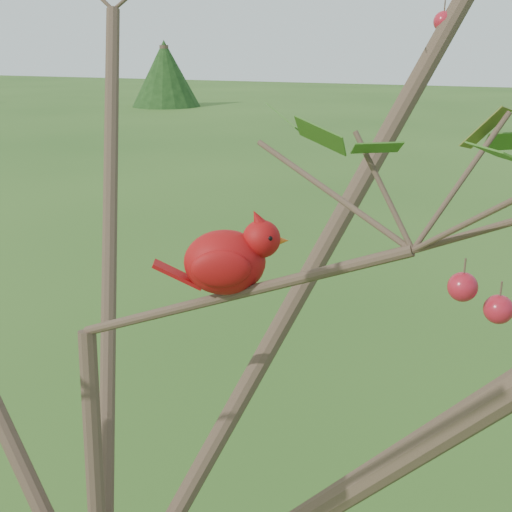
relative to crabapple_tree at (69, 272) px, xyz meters
The scene contains 2 objects.
crabapple_tree is the anchor object (origin of this frame).
cardinal 0.26m from the crabapple_tree, 23.54° to the left, with size 0.21×0.15×0.15m.
Camera 1 is at (0.67, -0.80, 2.47)m, focal length 45.00 mm.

